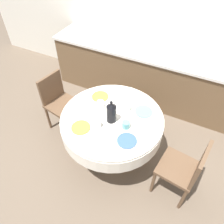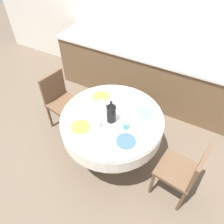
# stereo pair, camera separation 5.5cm
# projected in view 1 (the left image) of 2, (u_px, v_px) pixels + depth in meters

# --- Properties ---
(ground_plane) EXTENTS (12.00, 12.00, 0.00)m
(ground_plane) POSITION_uv_depth(u_px,v_px,m) (112.00, 154.00, 3.02)
(ground_plane) COLOR brown
(wall_back) EXTENTS (7.00, 0.05, 2.60)m
(wall_back) POSITION_uv_depth(u_px,v_px,m) (164.00, 14.00, 3.16)
(wall_back) COLOR silver
(wall_back) RESTS_ON ground_plane
(kitchen_counter) EXTENTS (3.24, 0.64, 0.88)m
(kitchen_counter) POSITION_uv_depth(u_px,v_px,m) (149.00, 75.00, 3.56)
(kitchen_counter) COLOR brown
(kitchen_counter) RESTS_ON ground_plane
(dining_table) EXTENTS (1.19, 1.19, 0.74)m
(dining_table) POSITION_uv_depth(u_px,v_px,m) (112.00, 124.00, 2.58)
(dining_table) COLOR tan
(dining_table) RESTS_ON ground_plane
(chair_left) EXTENTS (0.45, 0.45, 0.86)m
(chair_left) POSITION_uv_depth(u_px,v_px,m) (185.00, 169.00, 2.30)
(chair_left) COLOR brown
(chair_left) RESTS_ON ground_plane
(chair_right) EXTENTS (0.46, 0.46, 0.86)m
(chair_right) POSITION_uv_depth(u_px,v_px,m) (59.00, 100.00, 3.06)
(chair_right) COLOR brown
(chair_right) RESTS_ON ground_plane
(plate_near_left) EXTENTS (0.21, 0.21, 0.01)m
(plate_near_left) POSITION_uv_depth(u_px,v_px,m) (81.00, 127.00, 2.37)
(plate_near_left) COLOR orange
(plate_near_left) RESTS_ON dining_table
(cup_near_left) EXTENTS (0.08, 0.08, 0.08)m
(cup_near_left) POSITION_uv_depth(u_px,v_px,m) (97.00, 124.00, 2.36)
(cup_near_left) COLOR white
(cup_near_left) RESTS_ON dining_table
(plate_near_right) EXTENTS (0.21, 0.21, 0.01)m
(plate_near_right) POSITION_uv_depth(u_px,v_px,m) (127.00, 141.00, 2.24)
(plate_near_right) COLOR #3856AD
(plate_near_right) RESTS_ON dining_table
(cup_near_right) EXTENTS (0.08, 0.08, 0.08)m
(cup_near_right) POSITION_uv_depth(u_px,v_px,m) (126.00, 125.00, 2.35)
(cup_near_right) COLOR #5BA39E
(cup_near_right) RESTS_ON dining_table
(plate_far_left) EXTENTS (0.21, 0.21, 0.01)m
(plate_far_left) POSITION_uv_depth(u_px,v_px,m) (100.00, 97.00, 2.73)
(plate_far_left) COLOR orange
(plate_far_left) RESTS_ON dining_table
(cup_far_left) EXTENTS (0.08, 0.08, 0.08)m
(cup_far_left) POSITION_uv_depth(u_px,v_px,m) (100.00, 104.00, 2.58)
(cup_far_left) COLOR white
(cup_far_left) RESTS_ON dining_table
(plate_far_right) EXTENTS (0.21, 0.21, 0.01)m
(plate_far_right) POSITION_uv_depth(u_px,v_px,m) (144.00, 111.00, 2.54)
(plate_far_right) COLOR #60BCB7
(plate_far_right) RESTS_ON dining_table
(cup_far_right) EXTENTS (0.08, 0.08, 0.08)m
(cup_far_right) POSITION_uv_depth(u_px,v_px,m) (127.00, 107.00, 2.55)
(cup_far_right) COLOR white
(cup_far_right) RESTS_ON dining_table
(coffee_carafe) EXTENTS (0.11, 0.11, 0.29)m
(coffee_carafe) POSITION_uv_depth(u_px,v_px,m) (111.00, 112.00, 2.37)
(coffee_carafe) COLOR black
(coffee_carafe) RESTS_ON dining_table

